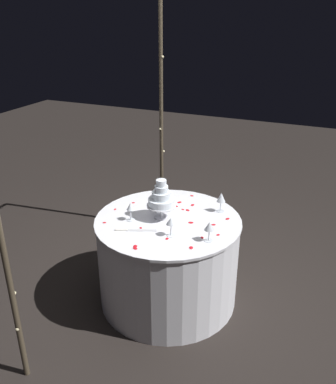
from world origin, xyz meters
TOP-DOWN VIEW (x-y plane):
  - ground_plane at (0.00, 0.00)m, footprint 12.00×12.00m
  - decorative_arch at (-0.00, 0.53)m, footprint 2.19×0.06m
  - main_table at (0.00, 0.00)m, footprint 1.10×1.10m
  - tiered_cake at (0.01, 0.06)m, footprint 0.22×0.22m
  - wine_glass_0 at (-0.21, -0.11)m, footprint 0.07×0.07m
  - wine_glass_1 at (-0.17, -0.37)m, footprint 0.07×0.07m
  - wine_glass_2 at (0.22, 0.11)m, footprint 0.06×0.06m
  - wine_glass_3 at (-0.12, 0.25)m, footprint 0.06×0.06m
  - wine_glass_4 at (0.28, -0.32)m, footprint 0.07×0.07m
  - cake_knife at (-0.25, 0.16)m, footprint 0.14×0.28m
  - rose_petal_0 at (0.30, -0.08)m, footprint 0.04×0.03m
  - rose_petal_1 at (0.20, -0.04)m, footprint 0.02×0.03m
  - rose_petal_2 at (-0.20, 0.13)m, footprint 0.03×0.03m
  - rose_petal_3 at (0.06, -0.34)m, footprint 0.03×0.04m
  - rose_petal_4 at (0.31, 0.03)m, footprint 0.05×0.04m
  - rose_petal_5 at (-0.26, -0.11)m, footprint 0.03×0.02m
  - rose_petal_6 at (0.15, 0.37)m, footprint 0.03×0.03m
  - rose_petal_7 at (0.19, 0.07)m, footprint 0.04×0.03m
  - rose_petal_8 at (-0.01, 0.45)m, footprint 0.03×0.02m
  - rose_petal_9 at (-0.15, -0.32)m, footprint 0.03×0.03m
  - rose_petal_10 at (-0.23, 0.41)m, footprint 0.02×0.03m
  - rose_petal_11 at (0.02, -0.17)m, footprint 0.04×0.05m
  - rose_petal_12 at (0.47, -0.02)m, footprint 0.02×0.03m
  - rose_petal_13 at (0.23, 0.03)m, footprint 0.03×0.04m
  - rose_petal_14 at (0.37, 0.29)m, footprint 0.02×0.03m
  - rose_petal_15 at (-0.46, 0.04)m, footprint 0.03×0.04m
  - rose_petal_16 at (-0.44, 0.05)m, footprint 0.04×0.04m
  - rose_petal_17 at (0.18, -0.41)m, footprint 0.04×0.04m
  - rose_petal_18 at (0.32, 0.23)m, footprint 0.03×0.03m
  - rose_petal_19 at (-0.30, -0.30)m, footprint 0.04×0.04m
  - rose_petal_20 at (-0.07, -0.41)m, footprint 0.03×0.03m
  - rose_petal_21 at (0.20, -0.08)m, footprint 0.04×0.04m

SIDE VIEW (x-z plane):
  - ground_plane at x=0.00m, z-range 0.00..0.00m
  - main_table at x=0.00m, z-range 0.00..0.72m
  - rose_petal_0 at x=0.30m, z-range 0.72..0.72m
  - rose_petal_1 at x=0.20m, z-range 0.72..0.72m
  - rose_petal_2 at x=-0.20m, z-range 0.72..0.72m
  - rose_petal_3 at x=0.06m, z-range 0.72..0.72m
  - rose_petal_4 at x=0.31m, z-range 0.72..0.72m
  - rose_petal_5 at x=-0.26m, z-range 0.72..0.72m
  - rose_petal_6 at x=0.15m, z-range 0.72..0.72m
  - rose_petal_7 at x=0.19m, z-range 0.72..0.72m
  - rose_petal_8 at x=-0.01m, z-range 0.72..0.72m
  - rose_petal_9 at x=-0.15m, z-range 0.72..0.72m
  - rose_petal_10 at x=-0.23m, z-range 0.72..0.72m
  - rose_petal_11 at x=0.02m, z-range 0.72..0.72m
  - rose_petal_12 at x=0.47m, z-range 0.72..0.72m
  - rose_petal_13 at x=0.23m, z-range 0.72..0.72m
  - rose_petal_14 at x=0.37m, z-range 0.72..0.72m
  - rose_petal_15 at x=-0.46m, z-range 0.72..0.72m
  - rose_petal_16 at x=-0.44m, z-range 0.72..0.72m
  - rose_petal_17 at x=0.18m, z-range 0.72..0.72m
  - rose_petal_18 at x=0.32m, z-range 0.72..0.72m
  - rose_petal_19 at x=-0.30m, z-range 0.72..0.72m
  - rose_petal_20 at x=-0.07m, z-range 0.72..0.72m
  - rose_petal_21 at x=0.20m, z-range 0.72..0.72m
  - cake_knife at x=-0.25m, z-range 0.72..0.73m
  - wine_glass_3 at x=-0.12m, z-range 0.75..0.89m
  - wine_glass_1 at x=-0.17m, z-range 0.76..0.90m
  - wine_glass_0 at x=-0.21m, z-range 0.76..0.90m
  - wine_glass_4 at x=0.28m, z-range 0.76..0.92m
  - wine_glass_2 at x=0.22m, z-range 0.76..0.93m
  - tiered_cake at x=0.01m, z-range 0.73..1.03m
  - decorative_arch at x=0.00m, z-range 0.36..2.73m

